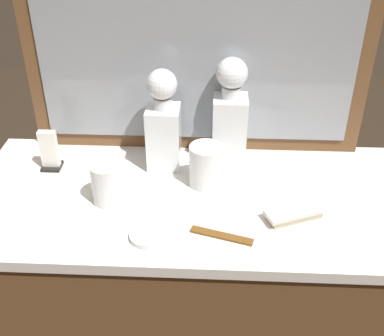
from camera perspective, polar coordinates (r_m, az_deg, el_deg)
name	(u,v)px	position (r m, az deg, el deg)	size (l,w,h in m)	color
dresser	(192,315)	(1.52, 0.00, -16.79)	(1.11, 0.51, 0.89)	brown
dresser_mirror	(197,30)	(1.27, 0.54, 15.82)	(0.90, 0.03, 0.68)	brown
crystal_decanter_front	(163,129)	(1.27, -3.35, 4.58)	(0.09, 0.09, 0.27)	white
crystal_decanter_left	(230,120)	(1.30, 4.42, 5.58)	(0.09, 0.09, 0.29)	white
crystal_tumbler_left	(107,185)	(1.18, -9.88, -1.95)	(0.07, 0.07, 0.10)	white
crystal_tumbler_rear	(206,167)	(1.22, 1.62, 0.11)	(0.08, 0.08, 0.11)	white
silver_brush_rear	(294,213)	(1.16, 11.85, -5.21)	(0.15, 0.10, 0.02)	#B7A88C
porcelain_dish	(147,236)	(1.09, -5.22, -7.89)	(0.08, 0.08, 0.01)	silver
tortoiseshell_comb	(222,236)	(1.09, 3.48, -7.88)	(0.14, 0.06, 0.01)	brown
napkin_holder	(50,153)	(1.34, -16.26, 1.72)	(0.05, 0.05, 0.11)	black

